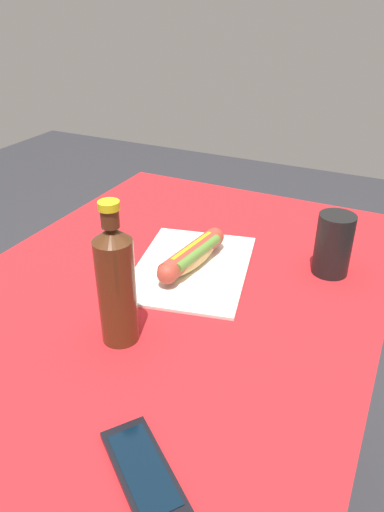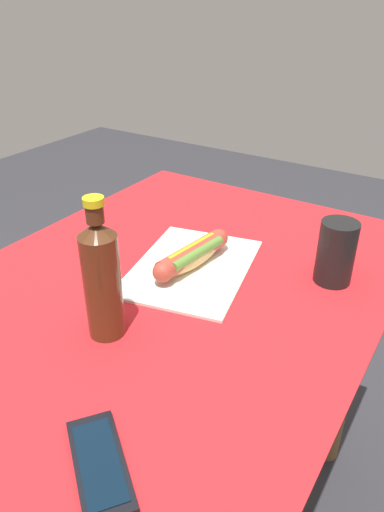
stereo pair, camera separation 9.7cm
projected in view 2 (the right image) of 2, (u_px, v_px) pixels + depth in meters
ground_plane at (177, 511)px, 1.32m from camera, size 6.00×6.00×0.00m
dining_table at (172, 342)px, 1.02m from camera, size 1.04×0.79×0.76m
paper_wrapper at (192, 267)px, 0.98m from camera, size 0.35×0.29×0.01m
hot_dog at (192, 255)px, 0.97m from camera, size 0.22×0.07×0.05m
cell_phone at (100, 464)px, 0.58m from camera, size 0.14×0.16×0.01m
soda_bottle at (102, 278)px, 0.75m from camera, size 0.06×0.06×0.25m
drinking_cup at (336, 252)px, 0.91m from camera, size 0.07×0.07×0.13m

